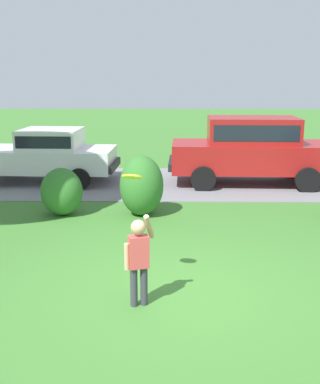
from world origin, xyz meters
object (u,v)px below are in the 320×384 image
Objects in this scene: child_thrower at (139,255)px; parked_sedan at (45,154)px; frisbee at (132,177)px; parked_suv at (252,147)px.

parked_sedan is at bearing 112.52° from child_thrower.
frisbee reaches higher than child_thrower.
parked_sedan is at bearing 113.23° from frisbee.
parked_suv is 16.65× the size of frisbee.
parked_suv is at bearing -1.80° from parked_sedan.
frisbee is (-0.11, 0.53, 0.96)m from child_thrower.
parked_sedan is 7.87m from frisbee.
parked_sedan is 8.37m from child_thrower.
child_thrower is 4.50× the size of frisbee.
parked_suv is (5.98, -0.19, 0.23)m from parked_sedan.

